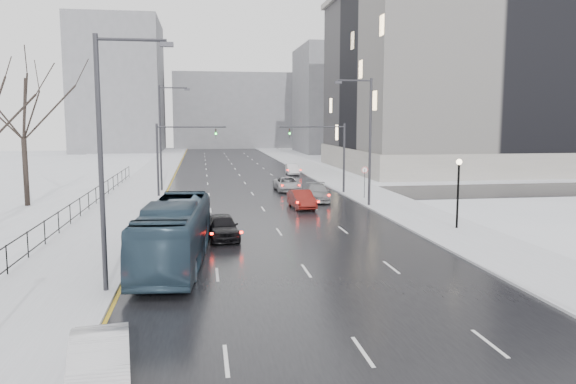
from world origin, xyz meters
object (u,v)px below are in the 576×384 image
sedan_left_near (100,364)px  sedan_right_near (302,199)px  no_uturn_sign (365,173)px  sedan_right_distant (292,169)px  mast_signal_left (170,151)px  sedan_right_cross (287,184)px  sedan_center_near (222,227)px  tree_park_e (28,207)px  sedan_right_far (317,193)px  streetlight_r_mid (367,135)px  lamppost_r_mid (458,183)px  bus (174,234)px  streetlight_l_near (107,151)px  streetlight_l_far (163,133)px  mast_signal_right (333,150)px

sedan_left_near → sedan_right_near: size_ratio=0.99×
sedan_left_near → no_uturn_sign: bearing=55.1°
sedan_left_near → sedan_right_distant: size_ratio=1.03×
mast_signal_left → sedan_right_near: 13.51m
sedan_right_cross → sedan_center_near: bearing=-109.3°
tree_park_e → sedan_right_far: 23.19m
streetlight_r_mid → sedan_right_near: size_ratio=2.37×
no_uturn_sign → lamppost_r_mid: bearing=-82.7°
mast_signal_left → sedan_right_far: mast_signal_left is taller
bus → sedan_center_near: 6.09m
streetlight_l_near → tree_park_e: bearing=112.7°
streetlight_r_mid → streetlight_l_far: 20.27m
sedan_center_near → sedan_right_distant: bearing=70.1°
sedan_center_near → sedan_right_cross: bearing=66.9°
lamppost_r_mid → sedan_right_distant: size_ratio=1.05×
lamppost_r_mid → streetlight_r_mid: bearing=105.8°
no_uturn_sign → sedan_left_near: size_ratio=0.64×
lamppost_r_mid → no_uturn_sign: lamppost_r_mid is taller
lamppost_r_mid → sedan_left_near: size_ratio=1.02×
sedan_left_near → sedan_center_near: 18.13m
tree_park_e → sedan_center_near: tree_park_e is taller
streetlight_r_mid → sedan_right_distant: size_ratio=2.46×
tree_park_e → mast_signal_right: size_ratio=2.08×
mast_signal_right → sedan_right_far: size_ratio=1.35×
streetlight_r_mid → no_uturn_sign: 5.30m
bus → sedan_right_cross: size_ratio=2.24×
mast_signal_right → no_uturn_sign: size_ratio=2.41×
sedan_center_near → sedan_left_near: bearing=-106.5°
streetlight_l_far → mast_signal_left: size_ratio=1.54×
sedan_right_near → sedan_right_cross: size_ratio=0.87×
tree_park_e → sedan_right_cross: (21.70, 6.58, 0.71)m
streetlight_l_near → streetlight_l_far: bearing=90.0°
mast_signal_left → sedan_right_far: 13.50m
lamppost_r_mid → no_uturn_sign: bearing=97.3°
sedan_right_far → sedan_right_distant: sedan_right_far is taller
streetlight_r_mid → sedan_left_near: 32.57m
sedan_right_near → sedan_right_far: sedan_right_far is taller
bus → sedan_right_distant: bus is taller
sedan_center_near → sedan_right_cross: (7.00, 21.13, -0.05)m
sedan_right_cross → sedan_right_near: bearing=-93.7°
no_uturn_sign → sedan_right_far: size_ratio=0.56×
streetlight_r_mid → sedan_right_cross: bearing=113.8°
sedan_right_cross → sedan_right_far: sedan_right_far is taller
sedan_right_near → streetlight_l_near: bearing=-123.1°
sedan_right_near → sedan_right_distant: 26.85m
sedan_left_near → sedan_right_near: sedan_right_near is taller
streetlight_l_far → sedan_right_distant: 21.29m
streetlight_l_far → sedan_right_near: (11.16, -12.04, -4.88)m
streetlight_l_near → sedan_left_near: (0.97, -8.29, -4.89)m
streetlight_l_far → mast_signal_right: bearing=-14.5°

